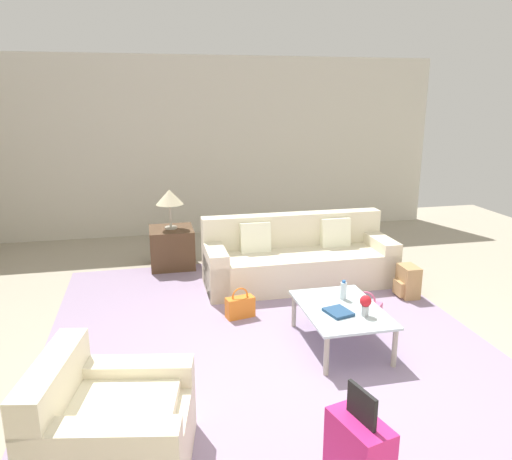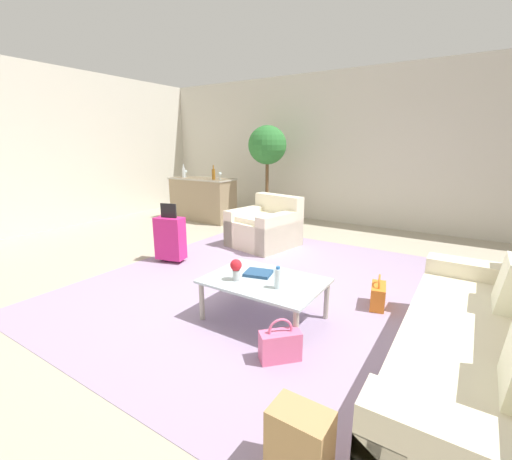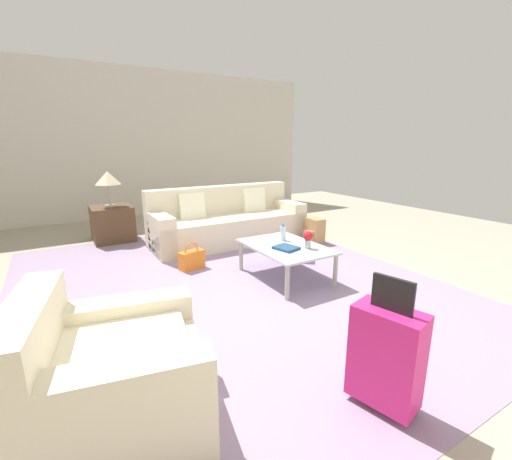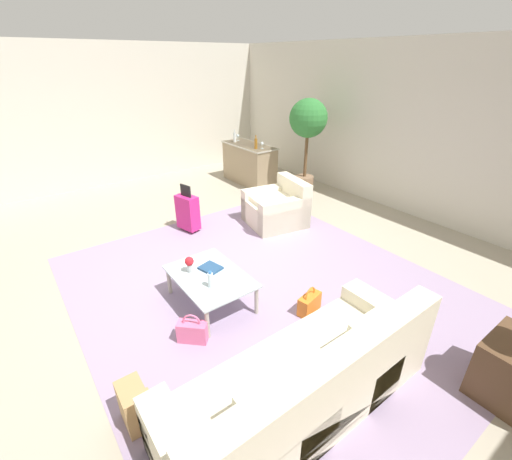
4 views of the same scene
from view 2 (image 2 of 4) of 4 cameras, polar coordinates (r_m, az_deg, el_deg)
name	(u,v)px [view 2 (image 2 of 4)]	position (r m, az deg, el deg)	size (l,w,h in m)	color
ground_plane	(257,291)	(4.01, 0.21, -10.20)	(12.00, 12.00, 0.00)	#A89E89
wall_back	(366,149)	(7.40, 17.85, 12.69)	(10.24, 0.12, 3.10)	beige
wall_left	(24,150)	(7.67, -34.25, 10.99)	(0.12, 8.00, 3.10)	beige
area_rug	(312,297)	(3.91, 9.39, -10.95)	(5.20, 4.40, 0.01)	#9984A3
couch	(491,357)	(2.83, 34.56, -16.99)	(0.88, 2.48, 0.89)	beige
armchair	(266,228)	(5.70, 1.73, 0.31)	(1.09, 1.12, 0.82)	beige
coffee_table	(264,284)	(3.28, 1.41, -9.01)	(1.10, 0.76, 0.41)	silver
water_bottle	(278,278)	(3.05, 3.67, -8.02)	(0.06, 0.06, 0.20)	silver
coffee_table_book	(258,273)	(3.38, 0.38, -7.20)	(0.25, 0.21, 0.03)	navy
flower_vase	(236,268)	(3.22, -3.35, -6.30)	(0.11, 0.11, 0.21)	#B2B7BC
bar_console	(203,199)	(7.70, -8.87, 5.21)	(1.49, 0.63, 0.93)	#937F60
wine_glass_leftmost	(186,172)	(8.00, -11.64, 9.44)	(0.08, 0.08, 0.15)	silver
wine_glass_left_of_centre	(220,174)	(7.31, -6.03, 9.23)	(0.08, 0.08, 0.15)	silver
wine_bottle_clear	(184,172)	(7.84, -11.97, 9.40)	(0.07, 0.07, 0.30)	silver
wine_bottle_amber	(214,174)	(7.26, -7.09, 9.24)	(0.07, 0.07, 0.30)	brown
suitcase_magenta	(170,238)	(5.01, -14.11, -1.26)	(0.44, 0.31, 0.85)	#D12375
handbag_orange	(378,295)	(3.82, 19.66, -10.21)	(0.20, 0.34, 0.36)	orange
handbag_pink	(280,345)	(2.82, 4.04, -18.58)	(0.32, 0.33, 0.36)	pink
backpack_tan	(300,445)	(2.03, 7.41, -32.02)	(0.30, 0.25, 0.40)	tan
potted_ficus	(267,153)	(7.32, 1.89, 12.68)	(0.80, 0.80, 2.03)	#84664C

